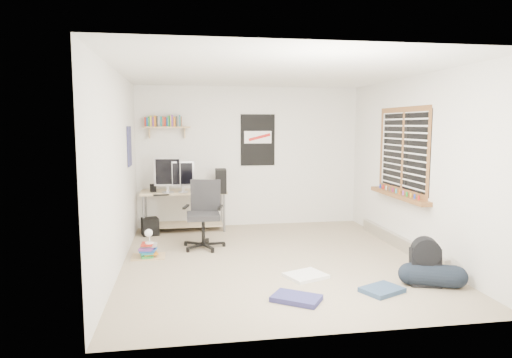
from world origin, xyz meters
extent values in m
cube|color=gray|center=(0.00, 0.00, -0.01)|extent=(4.00, 4.50, 0.01)
cube|color=white|center=(0.00, 0.00, 2.50)|extent=(4.00, 4.50, 0.01)
cube|color=silver|center=(0.00, 2.25, 1.25)|extent=(4.00, 0.01, 2.50)
cube|color=silver|center=(-2.00, 0.00, 1.25)|extent=(0.01, 4.50, 2.50)
cube|color=silver|center=(2.00, 0.00, 1.25)|extent=(0.01, 4.50, 2.50)
cube|color=tan|center=(-1.18, 2.00, 0.36)|extent=(1.58, 1.04, 0.66)
cube|color=#B5B3B9|center=(-1.45, 1.74, 0.90)|extent=(0.44, 0.13, 0.47)
cube|color=gray|center=(-1.20, 1.74, 0.87)|extent=(0.38, 0.15, 0.40)
cube|color=black|center=(-0.55, 1.87, 0.87)|extent=(0.20, 0.39, 0.40)
cube|color=black|center=(-1.48, 1.74, 0.67)|extent=(0.44, 0.25, 0.02)
cube|color=black|center=(-1.70, 1.88, 0.75)|extent=(0.11, 0.11, 0.17)
cube|color=black|center=(-0.91, 1.74, 0.76)|extent=(0.10, 0.10, 0.20)
cube|color=#232325|center=(-0.91, 0.77, 0.49)|extent=(0.80, 0.80, 1.01)
cube|color=tan|center=(-1.45, 2.14, 1.78)|extent=(0.80, 0.22, 0.24)
cube|color=black|center=(0.15, 2.23, 1.55)|extent=(0.62, 0.03, 0.92)
cube|color=navy|center=(-1.99, 1.20, 1.50)|extent=(0.02, 0.42, 0.60)
cube|color=brown|center=(1.95, 0.30, 1.45)|extent=(0.10, 1.50, 1.26)
cube|color=#B7B2A8|center=(1.96, 0.30, 0.09)|extent=(0.08, 2.50, 0.18)
cube|color=black|center=(1.52, -1.21, 0.20)|extent=(0.40, 0.35, 0.44)
cylinder|color=black|center=(1.57, -1.28, 0.14)|extent=(0.34, 0.34, 0.50)
cube|color=white|center=(0.24, -0.75, 0.02)|extent=(0.56, 0.52, 0.04)
cube|color=navy|center=(-0.06, -1.46, 0.03)|extent=(0.58, 0.53, 0.05)
cube|color=navy|center=(0.93, -1.37, 0.03)|extent=(0.52, 0.47, 0.05)
cube|color=brown|center=(-1.69, 0.42, 0.15)|extent=(0.55, 0.50, 0.31)
cube|color=silver|center=(-1.67, 0.40, 0.38)|extent=(0.16, 0.22, 0.20)
cube|color=black|center=(-1.75, 1.73, 0.14)|extent=(0.31, 0.31, 0.29)
camera|label=1|loc=(-1.21, -5.89, 1.82)|focal=32.00mm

